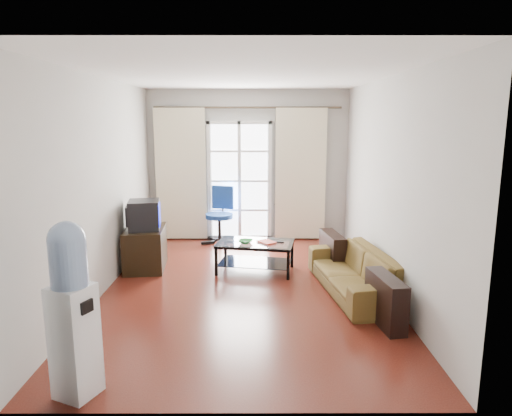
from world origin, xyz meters
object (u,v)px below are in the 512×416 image
at_px(crt_tv, 143,215).
at_px(sofa, 355,272).
at_px(coffee_table, 255,252).
at_px(water_cooler, 72,307).
at_px(tv_stand, 145,248).
at_px(task_chair, 220,226).

bearing_deg(crt_tv, sofa, -27.20).
height_order(sofa, coffee_table, sofa).
bearing_deg(sofa, crt_tv, -115.57).
bearing_deg(water_cooler, sofa, 63.44).
xyz_separation_m(coffee_table, tv_stand, (-1.63, 0.15, 0.02)).
relative_size(tv_stand, task_chair, 0.82).
relative_size(sofa, water_cooler, 1.36).
xyz_separation_m(task_chair, water_cooler, (-0.80, -4.60, 0.45)).
height_order(task_chair, water_cooler, water_cooler).
relative_size(coffee_table, water_cooler, 0.82).
distance_m(sofa, tv_stand, 3.05).
xyz_separation_m(coffee_table, crt_tv, (-1.62, 0.09, 0.54)).
height_order(sofa, task_chair, task_chair).
height_order(tv_stand, crt_tv, crt_tv).
bearing_deg(tv_stand, crt_tv, -92.77).
bearing_deg(task_chair, crt_tv, -110.49).
distance_m(coffee_table, crt_tv, 1.71).
bearing_deg(task_chair, tv_stand, -111.73).
bearing_deg(tv_stand, coffee_table, -10.91).
bearing_deg(crt_tv, coffee_table, -12.97).
distance_m(crt_tv, task_chair, 1.86).
bearing_deg(sofa, coffee_table, -130.94).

